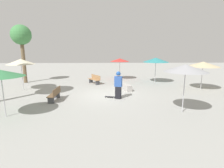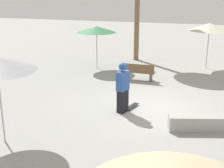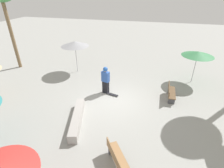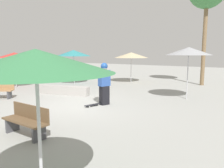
{
  "view_description": "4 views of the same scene",
  "coord_description": "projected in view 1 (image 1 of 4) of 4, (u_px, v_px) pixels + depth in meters",
  "views": [
    {
      "loc": [
        0.02,
        -12.31,
        3.35
      ],
      "look_at": [
        0.31,
        -1.15,
        1.09
      ],
      "focal_mm": 28.0,
      "sensor_mm": 36.0,
      "label": 1
    },
    {
      "loc": [
        11.05,
        2.01,
        4.38
      ],
      "look_at": [
        0.34,
        -1.31,
        0.91
      ],
      "focal_mm": 50.0,
      "sensor_mm": 36.0,
      "label": 2
    },
    {
      "loc": [
        -2.16,
        8.92,
        6.23
      ],
      "look_at": [
        0.27,
        -0.63,
        0.79
      ],
      "focal_mm": 28.0,
      "sensor_mm": 36.0,
      "label": 3
    },
    {
      "loc": [
        -6.99,
        -6.41,
        2.32
      ],
      "look_at": [
        0.76,
        -1.18,
        0.96
      ],
      "focal_mm": 35.0,
      "sensor_mm": 36.0,
      "label": 4
    }
  ],
  "objects": [
    {
      "name": "ground_plane",
      "position": [
        107.0,
        96.0,
        12.72
      ],
      "size": [
        60.0,
        60.0,
        0.0
      ],
      "primitive_type": "plane",
      "color": "#9E9E99"
    },
    {
      "name": "shade_umbrella_green",
      "position": [
        1.0,
        73.0,
        8.34
      ],
      "size": [
        2.18,
        2.18,
        2.37
      ],
      "color": "#B7B7BC",
      "rests_on": "ground_plane"
    },
    {
      "name": "shade_umbrella_teal",
      "position": [
        156.0,
        60.0,
        17.26
      ],
      "size": [
        2.55,
        2.55,
        2.49
      ],
      "color": "#B7B7BC",
      "rests_on": "ground_plane"
    },
    {
      "name": "shade_umbrella_grey",
      "position": [
        186.0,
        68.0,
        8.93
      ],
      "size": [
        2.21,
        2.21,
        2.57
      ],
      "color": "#B7B7BC",
      "rests_on": "ground_plane"
    },
    {
      "name": "bench_near",
      "position": [
        55.0,
        94.0,
        11.44
      ],
      "size": [
        0.47,
        1.61,
        0.85
      ],
      "rotation": [
        0.0,
        0.0,
        1.55
      ],
      "color": "#47474C",
      "rests_on": "ground_plane"
    },
    {
      "name": "bench_far",
      "position": [
        95.0,
        79.0,
        16.98
      ],
      "size": [
        1.28,
        1.56,
        0.85
      ],
      "rotation": [
        0.0,
        0.0,
        2.18
      ],
      "color": "#47474C",
      "rests_on": "ground_plane"
    },
    {
      "name": "skater_main",
      "position": [
        118.0,
        84.0,
        11.78
      ],
      "size": [
        0.56,
        0.41,
        1.87
      ],
      "rotation": [
        0.0,
        0.0,
        2.84
      ],
      "color": "black",
      "rests_on": "ground_plane"
    },
    {
      "name": "shade_umbrella_red",
      "position": [
        120.0,
        60.0,
        19.15
      ],
      "size": [
        2.1,
        2.1,
        2.32
      ],
      "color": "#B7B7BC",
      "rests_on": "ground_plane"
    },
    {
      "name": "concrete_ledge",
      "position": [
        123.0,
        85.0,
        15.15
      ],
      "size": [
        1.24,
        3.03,
        0.49
      ],
      "rotation": [
        0.0,
        0.0,
        1.85
      ],
      "color": "#A8A39E",
      "rests_on": "ground_plane"
    },
    {
      "name": "shade_umbrella_cream",
      "position": [
        21.0,
        62.0,
        14.06
      ],
      "size": [
        2.21,
        2.21,
        2.55
      ],
      "color": "#B7B7BC",
      "rests_on": "ground_plane"
    },
    {
      "name": "skateboard",
      "position": [
        111.0,
        97.0,
        12.18
      ],
      "size": [
        0.82,
        0.39,
        0.07
      ],
      "rotation": [
        0.0,
        0.0,
        2.89
      ],
      "color": "black",
      "rests_on": "ground_plane"
    },
    {
      "name": "shade_umbrella_tan",
      "position": [
        203.0,
        64.0,
        14.3
      ],
      "size": [
        2.61,
        2.61,
        2.32
      ],
      "color": "#B7B7BC",
      "rests_on": "ground_plane"
    },
    {
      "name": "palm_tree_left",
      "position": [
        21.0,
        37.0,
        16.75
      ],
      "size": [
        1.9,
        1.9,
        5.61
      ],
      "color": "brown",
      "rests_on": "ground_plane"
    }
  ]
}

